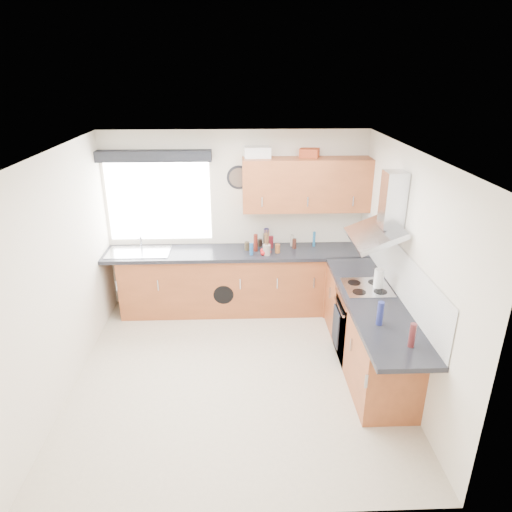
{
  "coord_description": "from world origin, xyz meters",
  "views": [
    {
      "loc": [
        0.06,
        -4.32,
        3.24
      ],
      "look_at": [
        0.25,
        0.85,
        1.1
      ],
      "focal_mm": 32.0,
      "sensor_mm": 36.0,
      "label": 1
    }
  ],
  "objects_px": {
    "extractor_hood": "(384,216)",
    "upper_cabinets": "(306,185)",
    "washing_machine": "(224,286)",
    "oven": "(363,325)"
  },
  "relations": [
    {
      "from": "extractor_hood",
      "to": "washing_machine",
      "type": "height_order",
      "value": "extractor_hood"
    },
    {
      "from": "extractor_hood",
      "to": "washing_machine",
      "type": "relative_size",
      "value": 1.03
    },
    {
      "from": "oven",
      "to": "washing_machine",
      "type": "xyz_separation_m",
      "value": [
        -1.68,
        1.19,
        -0.05
      ]
    },
    {
      "from": "oven",
      "to": "extractor_hood",
      "type": "bearing_deg",
      "value": -0.0
    },
    {
      "from": "oven",
      "to": "washing_machine",
      "type": "bearing_deg",
      "value": 144.59
    },
    {
      "from": "washing_machine",
      "to": "oven",
      "type": "bearing_deg",
      "value": -40.32
    },
    {
      "from": "oven",
      "to": "washing_machine",
      "type": "distance_m",
      "value": 2.06
    },
    {
      "from": "upper_cabinets",
      "to": "washing_machine",
      "type": "distance_m",
      "value": 1.82
    },
    {
      "from": "extractor_hood",
      "to": "upper_cabinets",
      "type": "bearing_deg",
      "value": 116.13
    },
    {
      "from": "oven",
      "to": "upper_cabinets",
      "type": "distance_m",
      "value": 1.99
    }
  ]
}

